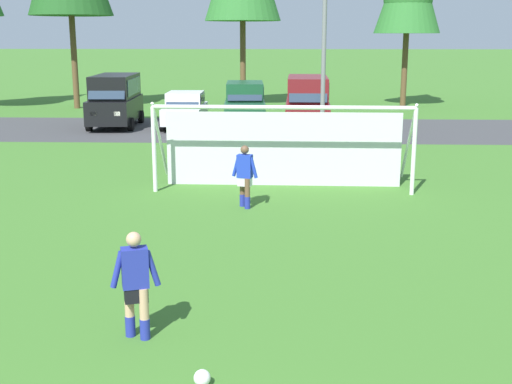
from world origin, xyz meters
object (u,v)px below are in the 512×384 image
player_striker_near (136,285)px  street_lamp (328,54)px  parked_car_slot_left (185,110)px  parked_car_slot_far_left (115,99)px  parked_car_slot_center (307,102)px  soccer_goal (283,144)px  player_defender_far (245,177)px  soccer_ball (202,378)px  parked_car_slot_center_left (245,104)px

player_striker_near → street_lamp: size_ratio=0.23×
parked_car_slot_left → street_lamp: (6.49, -5.16, 2.80)m
parked_car_slot_far_left → parked_car_slot_center: bearing=-6.5°
parked_car_slot_far_left → parked_car_slot_left: 3.49m
soccer_goal → parked_car_slot_far_left: soccer_goal is taller
parked_car_slot_far_left → parked_car_slot_center: size_ratio=1.01×
player_defender_far → parked_car_slot_left: 15.62m
player_striker_near → parked_car_slot_center: bearing=81.4°
player_striker_near → parked_car_slot_far_left: bearing=104.5°
soccer_goal → parked_car_slot_left: bearing=110.3°
parked_car_slot_center → street_lamp: (0.62, -4.35, 2.34)m
soccer_ball → player_striker_near: player_striker_near is taller
street_lamp → player_defender_far: bearing=-105.5°
player_defender_far → street_lamp: street_lamp is taller
soccer_ball → soccer_goal: bearing=84.8°
player_striker_near → parked_car_slot_center_left: size_ratio=0.35×
soccer_goal → player_defender_far: bearing=-112.0°
parked_car_slot_left → parked_car_slot_center: (5.87, -0.82, 0.47)m
parked_car_slot_center → parked_car_slot_center_left: bearing=155.8°
parked_car_slot_far_left → parked_car_slot_center: (9.32, -1.07, 0.00)m
soccer_goal → parked_car_slot_center: bearing=84.5°
parked_car_slot_left → street_lamp: bearing=-38.5°
soccer_goal → player_striker_near: 10.40m
soccer_ball → street_lamp: bearing=81.6°
soccer_goal → street_lamp: 8.13m
parked_car_slot_far_left → street_lamp: (9.94, -5.42, 2.34)m
soccer_goal → parked_car_slot_center_left: bearing=97.9°
street_lamp → soccer_goal: bearing=-103.2°
soccer_ball → player_striker_near: size_ratio=0.13×
parked_car_slot_left → parked_car_slot_center_left: 2.93m
player_defender_far → parked_car_slot_center: 14.53m
parked_car_slot_left → street_lamp: size_ratio=0.60×
parked_car_slot_far_left → soccer_goal: bearing=-57.8°
soccer_goal → parked_car_slot_center_left: 13.39m
parked_car_slot_left → soccer_ball: bearing=-81.4°
soccer_ball → street_lamp: 19.62m
player_striker_near → parked_car_slot_center: (3.32, 22.07, 0.52)m
soccer_ball → parked_car_slot_center: 23.56m
player_defender_far → soccer_goal: bearing=68.0°
player_defender_far → parked_car_slot_center: bearing=81.5°
player_striker_near → player_defender_far: size_ratio=1.00×
soccer_goal → player_striker_near: (-2.17, -10.16, -0.47)m
soccer_goal → player_defender_far: size_ratio=4.54×
soccer_goal → parked_car_slot_left: 13.58m
player_defender_far → street_lamp: size_ratio=0.23×
parked_car_slot_left → parked_car_slot_center: bearing=-7.9°
parked_car_slot_far_left → parked_car_slot_left: size_ratio=1.16×
street_lamp → parked_car_slot_center_left: bearing=122.4°
player_striker_near → parked_car_slot_left: parked_car_slot_left is taller
parked_car_slot_center → street_lamp: bearing=-81.9°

